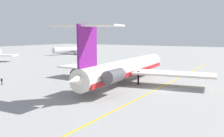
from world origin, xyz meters
name	(u,v)px	position (x,y,z in m)	size (l,w,h in m)	color
ground	(163,90)	(0.00, 0.00, 0.00)	(390.86, 390.86, 0.00)	gray
main_jetliner	(125,68)	(1.98, 9.51, 3.40)	(42.86, 38.02, 12.48)	silver
airliner_far_right	(74,50)	(63.96, 75.30, 2.56)	(28.76, 28.72, 8.68)	silver
ground_crew_starboard	(2,80)	(-13.44, 31.35, 1.06)	(0.38, 0.27, 1.68)	black
safety_cone_nose	(213,72)	(27.62, -4.91, 0.28)	(0.40, 0.40, 0.55)	#EA590F
taxiway_centreline	(162,86)	(3.18, 1.20, 0.00)	(96.01, 0.36, 0.01)	gold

